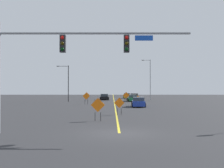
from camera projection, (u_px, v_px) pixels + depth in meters
ground at (119, 133)px, 16.28m from camera, size 190.96×190.96×0.00m
road_centre_stripe at (114, 99)px, 69.32m from camera, size 0.16×106.09×0.01m
traffic_signal_assembly at (63, 52)px, 16.34m from camera, size 11.79×0.44×6.77m
street_lamp_mid_left at (150, 78)px, 59.73m from camera, size 1.97×0.24×9.12m
street_lamp_near_right at (67, 81)px, 54.63m from camera, size 2.45×0.24×7.36m
construction_sign_median_near at (98, 106)px, 22.44m from camera, size 1.19×0.06×1.93m
construction_sign_median_far at (86, 97)px, 45.42m from camera, size 1.23×0.12×2.00m
construction_sign_right_shoulder at (87, 95)px, 55.44m from camera, size 1.10×0.31×1.90m
construction_sign_left_lane at (126, 96)px, 49.81m from camera, size 1.23×0.06×2.03m
construction_sign_right_lane at (119, 104)px, 27.64m from camera, size 1.07×0.26×1.77m
car_black_mid at (104, 97)px, 62.59m from camera, size 2.20×4.46×1.39m
car_orange_approaching at (134, 97)px, 65.89m from camera, size 2.16×4.18×1.45m
car_green_passing at (132, 98)px, 55.74m from camera, size 2.16×4.64×1.34m
car_yellow_near at (127, 96)px, 73.13m from camera, size 2.17×4.15×1.38m
car_blue_far at (138, 102)px, 39.40m from camera, size 2.21×4.52×1.42m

